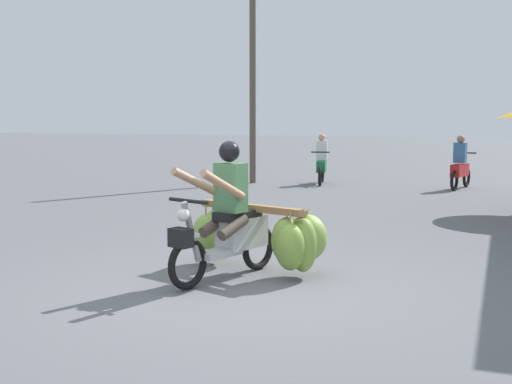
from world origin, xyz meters
name	(u,v)px	position (x,y,z in m)	size (l,w,h in m)	color
ground_plane	(238,289)	(0.00, 0.00, 0.00)	(120.00, 120.00, 0.00)	slate
motorbike_main_loaded	(249,232)	(-0.16, 0.75, 0.50)	(1.85, 1.94, 1.58)	black
motorbike_distant_ahead_left	(460,167)	(1.58, 11.32, 0.57)	(0.59, 1.60, 1.40)	black
motorbike_distant_ahead_right	(322,164)	(-2.14, 11.41, 0.57)	(0.58, 1.60, 1.40)	black
utility_pole	(253,86)	(-4.05, 11.01, 2.72)	(0.18, 0.18, 5.44)	brown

